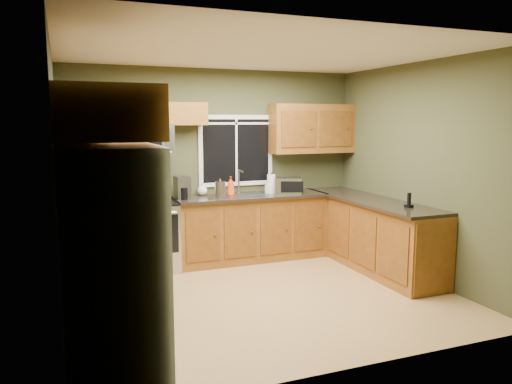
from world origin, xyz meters
TOP-DOWN VIEW (x-y plane):
  - floor at (0.00, 0.00)m, footprint 4.20×4.20m
  - ceiling at (0.00, 0.00)m, footprint 4.20×4.20m
  - back_wall at (0.00, 1.80)m, footprint 4.20×0.00m
  - front_wall at (0.00, -1.80)m, footprint 4.20×0.00m
  - left_wall at (-2.10, 0.00)m, footprint 0.00×3.60m
  - right_wall at (2.10, 0.00)m, footprint 0.00×3.60m
  - window at (0.30, 1.78)m, footprint 1.12×0.03m
  - base_cabinets_left at (-1.80, 0.48)m, footprint 0.60×2.65m
  - countertop_left at (-1.78, 0.48)m, footprint 0.65×2.65m
  - base_cabinets_back at (0.42, 1.50)m, footprint 2.17×0.60m
  - countertop_back at (0.42, 1.48)m, footprint 2.17×0.65m
  - base_cabinets_peninsula at (1.80, 0.54)m, footprint 0.60×2.52m
  - countertop_peninsula at (1.78, 0.55)m, footprint 0.65×2.50m
  - upper_cabinets_left at (-1.94, 0.48)m, footprint 0.33×2.65m
  - upper_cabinets_back_left at (-0.85, 1.64)m, footprint 1.30×0.33m
  - upper_cabinets_back_right at (1.45, 1.64)m, footprint 1.30×0.33m
  - upper_cabinet_over_fridge at (-1.74, -1.30)m, footprint 0.72×0.90m
  - refrigerator at (-1.74, -1.30)m, footprint 0.74×0.90m
  - range at (-1.05, 1.47)m, footprint 0.76×0.69m
  - microwave at (-1.05, 1.61)m, footprint 0.76×0.41m
  - sink at (0.30, 1.49)m, footprint 0.60×0.42m
  - toaster_oven at (0.94, 1.38)m, footprint 0.45×0.41m
  - coffee_maker at (-0.57, 1.48)m, footprint 0.20×0.26m
  - kettle at (-0.05, 1.45)m, footprint 0.18×0.18m
  - paper_towel_roll at (0.74, 1.51)m, footprint 0.15×0.15m
  - soap_bottle_a at (0.12, 1.50)m, footprint 0.11×0.11m
  - soap_bottle_b at (0.70, 1.50)m, footprint 0.10×0.11m
  - soap_bottle_c at (-0.24, 1.70)m, footprint 0.16×0.16m
  - cordless_phone at (1.82, -0.18)m, footprint 0.09×0.09m

SIDE VIEW (x-z plane):
  - floor at x=0.00m, z-range 0.00..0.00m
  - base_cabinets_peninsula at x=1.80m, z-range 0.00..0.90m
  - base_cabinets_left at x=-1.80m, z-range 0.00..0.90m
  - base_cabinets_back at x=0.42m, z-range 0.00..0.90m
  - range at x=-1.05m, z-range 0.00..0.94m
  - refrigerator at x=-1.74m, z-range 0.00..1.80m
  - countertop_left at x=-1.78m, z-range 0.90..0.94m
  - countertop_back at x=0.42m, z-range 0.90..0.94m
  - countertop_peninsula at x=1.78m, z-range 0.90..0.94m
  - sink at x=0.30m, z-range 0.77..1.13m
  - cordless_phone at x=1.82m, z-range 0.90..1.08m
  - soap_bottle_c at x=-0.24m, z-range 0.94..1.12m
  - soap_bottle_b at x=0.70m, z-range 0.94..1.13m
  - toaster_oven at x=0.94m, z-range 0.94..1.17m
  - kettle at x=-0.05m, z-range 0.93..1.19m
  - soap_bottle_a at x=0.12m, z-range 0.94..1.21m
  - paper_towel_roll at x=0.74m, z-range 0.93..1.23m
  - coffee_maker at x=-0.57m, z-range 0.93..1.23m
  - back_wall at x=0.00m, z-range -0.75..3.45m
  - front_wall at x=0.00m, z-range -0.75..3.45m
  - left_wall at x=-2.10m, z-range -0.45..3.15m
  - right_wall at x=2.10m, z-range -0.45..3.15m
  - window at x=0.30m, z-range 1.04..2.06m
  - microwave at x=-1.05m, z-range 1.52..1.94m
  - upper_cabinets_left at x=-1.94m, z-range 1.50..2.22m
  - upper_cabinets_back_right at x=1.45m, z-range 1.50..2.22m
  - upper_cabinet_over_fridge at x=-1.74m, z-range 1.84..2.22m
  - upper_cabinets_back_left at x=-0.85m, z-range 1.92..2.22m
  - ceiling at x=0.00m, z-range 2.70..2.70m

